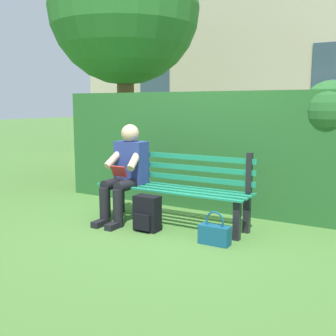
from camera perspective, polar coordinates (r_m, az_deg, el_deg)
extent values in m
plane|color=#477533|center=(4.98, 0.59, -7.75)|extent=(60.00, 60.00, 0.00)
cube|color=black|center=(4.43, 9.44, -7.12)|extent=(0.07, 0.07, 0.42)
cube|color=black|center=(5.28, -8.43, -4.51)|extent=(0.07, 0.07, 0.42)
cube|color=black|center=(4.71, 10.76, -6.23)|extent=(0.07, 0.07, 0.42)
cube|color=black|center=(5.51, -6.47, -3.91)|extent=(0.07, 0.07, 0.42)
cube|color=#1E8460|center=(5.05, 1.73, -2.47)|extent=(1.89, 0.06, 0.02)
cube|color=#1E8460|center=(4.93, 0.98, -2.73)|extent=(1.89, 0.06, 0.02)
cube|color=#1E8460|center=(4.82, 0.20, -3.00)|extent=(1.89, 0.06, 0.02)
cube|color=#1E8460|center=(4.71, -0.62, -3.29)|extent=(1.89, 0.06, 0.02)
cube|color=black|center=(4.65, 11.09, -0.67)|extent=(0.06, 0.06, 0.45)
cube|color=black|center=(5.46, -6.31, 0.84)|extent=(0.06, 0.06, 0.45)
cube|color=#1E8460|center=(5.02, 1.68, -1.29)|extent=(1.89, 0.02, 0.06)
cube|color=#1E8460|center=(5.00, 1.69, 0.15)|extent=(1.89, 0.02, 0.06)
cube|color=#1E8460|center=(4.98, 1.69, 1.59)|extent=(1.89, 0.02, 0.06)
cube|color=navy|center=(5.16, -5.04, 0.80)|extent=(0.38, 0.22, 0.52)
sphere|color=#D8AD8C|center=(5.11, -5.22, 4.76)|extent=(0.22, 0.22, 0.22)
cylinder|color=black|center=(4.98, -5.46, -2.31)|extent=(0.13, 0.42, 0.13)
cylinder|color=black|center=(5.10, -7.29, -2.08)|extent=(0.13, 0.42, 0.13)
cylinder|color=black|center=(4.87, -6.88, -5.51)|extent=(0.12, 0.12, 0.44)
cylinder|color=black|center=(4.99, -8.71, -5.19)|extent=(0.12, 0.12, 0.44)
cube|color=black|center=(4.86, -7.42, -7.84)|extent=(0.10, 0.24, 0.07)
cube|color=black|center=(4.98, -9.25, -7.46)|extent=(0.10, 0.24, 0.07)
cylinder|color=#D8AD8C|center=(4.96, -4.57, 1.18)|extent=(0.14, 0.32, 0.26)
cylinder|color=#D8AD8C|center=(5.13, -7.32, 1.40)|extent=(0.14, 0.32, 0.26)
cube|color=#B22626|center=(4.97, -6.76, -0.45)|extent=(0.20, 0.07, 0.13)
cube|color=#265B28|center=(5.79, 7.41, 2.48)|extent=(4.73, 0.79, 1.58)
sphere|color=#265B28|center=(5.24, 21.51, 7.35)|extent=(0.71, 0.71, 0.71)
sphere|color=#265B28|center=(6.38, -2.11, 7.39)|extent=(0.63, 0.63, 0.63)
cylinder|color=brown|center=(8.21, -5.79, 7.28)|extent=(0.33, 0.33, 2.42)
sphere|color=#2D702D|center=(8.40, -6.02, 20.96)|extent=(2.83, 2.83, 2.83)
sphere|color=#2D702D|center=(9.10, -8.09, 18.16)|extent=(1.70, 1.70, 1.70)
cube|color=#BCAD93|center=(12.00, 12.21, 19.90)|extent=(9.01, 3.13, 7.54)
cube|color=#334756|center=(9.70, 21.80, 12.27)|extent=(0.90, 0.04, 1.20)
cube|color=#334756|center=(11.33, -1.86, 12.29)|extent=(0.90, 0.04, 1.20)
cube|color=black|center=(4.71, -2.87, -6.21)|extent=(0.29, 0.17, 0.40)
cube|color=black|center=(4.65, -3.57, -7.44)|extent=(0.20, 0.04, 0.18)
cylinder|color=black|center=(4.74, -1.34, -5.85)|extent=(0.04, 0.04, 0.24)
cylinder|color=black|center=(4.83, -3.09, -5.58)|extent=(0.04, 0.04, 0.24)
cube|color=navy|center=(4.31, 6.40, -9.11)|extent=(0.32, 0.13, 0.20)
torus|color=navy|center=(4.26, 6.44, -7.20)|extent=(0.20, 0.02, 0.20)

